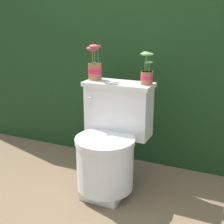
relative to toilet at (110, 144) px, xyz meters
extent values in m
plane|color=brown|center=(0.07, -0.07, -0.35)|extent=(12.00, 12.00, 0.00)
cube|color=#193819|center=(0.07, 1.00, 0.54)|extent=(3.85, 0.96, 1.78)
cube|color=silver|center=(0.00, -0.08, -0.32)|extent=(0.27, 0.29, 0.06)
cylinder|color=silver|center=(0.00, -0.08, -0.13)|extent=(0.39, 0.39, 0.33)
cylinder|color=silver|center=(0.00, -0.08, 0.06)|extent=(0.41, 0.41, 0.04)
cube|color=silver|center=(0.00, 0.15, 0.20)|extent=(0.47, 0.19, 0.36)
cube|color=silver|center=(0.00, 0.15, 0.39)|extent=(0.49, 0.21, 0.03)
cylinder|color=silver|center=(-0.16, 0.03, 0.31)|extent=(0.02, 0.05, 0.02)
cylinder|color=#9E5638|center=(-0.19, 0.16, 0.47)|extent=(0.10, 0.10, 0.12)
cylinder|color=#D1234C|center=(-0.19, 0.16, 0.48)|extent=(0.10, 0.10, 0.04)
cylinder|color=#332319|center=(-0.19, 0.16, 0.52)|extent=(0.09, 0.09, 0.01)
cylinder|color=#4C753D|center=(-0.18, 0.13, 0.58)|extent=(0.01, 0.01, 0.11)
ellipsoid|color=#93333D|center=(-0.18, 0.13, 0.65)|extent=(0.09, 0.06, 0.04)
cylinder|color=#4C753D|center=(-0.18, 0.19, 0.58)|extent=(0.01, 0.01, 0.11)
ellipsoid|color=#93333D|center=(-0.18, 0.19, 0.65)|extent=(0.05, 0.04, 0.02)
cylinder|color=#4C753D|center=(-0.19, 0.13, 0.58)|extent=(0.01, 0.01, 0.10)
ellipsoid|color=#93333D|center=(-0.19, 0.13, 0.64)|extent=(0.09, 0.06, 0.04)
cylinder|color=#9E5638|center=(0.20, 0.16, 0.45)|extent=(0.08, 0.08, 0.09)
cylinder|color=#D1234C|center=(0.20, 0.16, 0.46)|extent=(0.08, 0.08, 0.03)
cylinder|color=#332319|center=(0.20, 0.16, 0.49)|extent=(0.08, 0.08, 0.01)
cylinder|color=#4C753D|center=(0.20, 0.15, 0.55)|extent=(0.01, 0.01, 0.11)
ellipsoid|color=#569342|center=(0.20, 0.15, 0.62)|extent=(0.09, 0.06, 0.02)
cylinder|color=#4C753D|center=(0.22, 0.13, 0.53)|extent=(0.01, 0.01, 0.06)
ellipsoid|color=#569342|center=(0.22, 0.13, 0.57)|extent=(0.05, 0.04, 0.02)
cylinder|color=#4C753D|center=(0.19, 0.15, 0.56)|extent=(0.01, 0.01, 0.12)
ellipsoid|color=#569342|center=(0.19, 0.15, 0.62)|extent=(0.05, 0.04, 0.02)
camera|label=1|loc=(0.84, -1.83, 0.86)|focal=50.00mm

